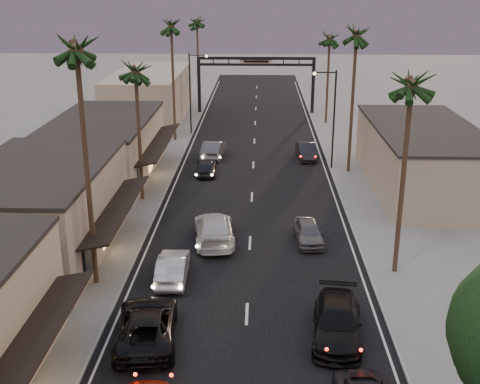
# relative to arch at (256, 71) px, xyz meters

# --- Properties ---
(ground) EXTENTS (200.00, 200.00, 0.00)m
(ground) POSITION_rel_arch_xyz_m (0.00, -30.00, -5.53)
(ground) COLOR slate
(ground) RESTS_ON ground
(road) EXTENTS (14.00, 120.00, 0.02)m
(road) POSITION_rel_arch_xyz_m (0.00, -25.00, -5.53)
(road) COLOR black
(road) RESTS_ON ground
(sidewalk_left) EXTENTS (5.00, 92.00, 0.12)m
(sidewalk_left) POSITION_rel_arch_xyz_m (-9.50, -18.00, -5.47)
(sidewalk_left) COLOR slate
(sidewalk_left) RESTS_ON ground
(sidewalk_right) EXTENTS (5.00, 92.00, 0.12)m
(sidewalk_right) POSITION_rel_arch_xyz_m (9.50, -18.00, -5.47)
(sidewalk_right) COLOR slate
(sidewalk_right) RESTS_ON ground
(storefront_mid) EXTENTS (8.00, 14.00, 5.50)m
(storefront_mid) POSITION_rel_arch_xyz_m (-13.00, -44.00, -2.78)
(storefront_mid) COLOR #A39883
(storefront_mid) RESTS_ON ground
(storefront_far) EXTENTS (8.00, 16.00, 5.00)m
(storefront_far) POSITION_rel_arch_xyz_m (-13.00, -28.00, -3.03)
(storefront_far) COLOR #BBAA8E
(storefront_far) RESTS_ON ground
(storefront_dist) EXTENTS (8.00, 20.00, 6.00)m
(storefront_dist) POSITION_rel_arch_xyz_m (-13.00, -5.00, -2.53)
(storefront_dist) COLOR #A39883
(storefront_dist) RESTS_ON ground
(building_right) EXTENTS (8.00, 18.00, 5.00)m
(building_right) POSITION_rel_arch_xyz_m (14.00, -30.00, -3.03)
(building_right) COLOR #A39883
(building_right) RESTS_ON ground
(arch) EXTENTS (15.20, 0.40, 7.27)m
(arch) POSITION_rel_arch_xyz_m (0.00, 0.00, 0.00)
(arch) COLOR black
(arch) RESTS_ON ground
(streetlight_right) EXTENTS (2.13, 0.30, 9.00)m
(streetlight_right) POSITION_rel_arch_xyz_m (6.92, -25.00, -0.20)
(streetlight_right) COLOR black
(streetlight_right) RESTS_ON ground
(streetlight_left) EXTENTS (2.13, 0.30, 9.00)m
(streetlight_left) POSITION_rel_arch_xyz_m (-6.92, -12.00, -0.20)
(streetlight_left) COLOR black
(streetlight_left) RESTS_ON ground
(palm_lb) EXTENTS (3.20, 3.20, 15.20)m
(palm_lb) POSITION_rel_arch_xyz_m (-8.60, -48.00, 7.85)
(palm_lb) COLOR #38281C
(palm_lb) RESTS_ON ground
(palm_lc) EXTENTS (3.20, 3.20, 12.20)m
(palm_lc) POSITION_rel_arch_xyz_m (-8.60, -34.00, 4.94)
(palm_lc) COLOR #38281C
(palm_lc) RESTS_ON ground
(palm_ld) EXTENTS (3.20, 3.20, 14.20)m
(palm_ld) POSITION_rel_arch_xyz_m (-8.60, -15.00, 6.88)
(palm_ld) COLOR #38281C
(palm_ld) RESTS_ON ground
(palm_ra) EXTENTS (3.20, 3.20, 13.20)m
(palm_ra) POSITION_rel_arch_xyz_m (8.60, -46.00, 5.91)
(palm_ra) COLOR #38281C
(palm_ra) RESTS_ON ground
(palm_rb) EXTENTS (3.20, 3.20, 14.20)m
(palm_rb) POSITION_rel_arch_xyz_m (8.60, -26.00, 6.88)
(palm_rb) COLOR #38281C
(palm_rb) RESTS_ON ground
(palm_rc) EXTENTS (3.20, 3.20, 12.20)m
(palm_rc) POSITION_rel_arch_xyz_m (8.60, -6.00, 4.94)
(palm_rc) COLOR #38281C
(palm_rc) RESTS_ON ground
(palm_far) EXTENTS (3.20, 3.20, 13.20)m
(palm_far) POSITION_rel_arch_xyz_m (-8.30, 8.00, 5.91)
(palm_far) COLOR #38281C
(palm_far) RESTS_ON ground
(oncoming_pickup) EXTENTS (3.38, 6.23, 1.66)m
(oncoming_pickup) POSITION_rel_arch_xyz_m (-4.70, -53.55, -4.70)
(oncoming_pickup) COLOR black
(oncoming_pickup) RESTS_ON ground
(oncoming_silver) EXTENTS (1.80, 4.72, 1.54)m
(oncoming_silver) POSITION_rel_arch_xyz_m (-4.34, -47.26, -4.77)
(oncoming_silver) COLOR #A0A0A5
(oncoming_silver) RESTS_ON ground
(oncoming_white) EXTENTS (3.20, 6.36, 1.77)m
(oncoming_white) POSITION_rel_arch_xyz_m (-2.37, -41.76, -4.65)
(oncoming_white) COLOR #BCBCBC
(oncoming_white) RESTS_ON ground
(oncoming_dgrey) EXTENTS (1.85, 4.24, 1.42)m
(oncoming_dgrey) POSITION_rel_arch_xyz_m (-4.17, -27.14, -4.82)
(oncoming_dgrey) COLOR black
(oncoming_dgrey) RESTS_ON ground
(oncoming_grey_far) EXTENTS (2.26, 5.25, 1.68)m
(oncoming_grey_far) POSITION_rel_arch_xyz_m (-3.94, -21.64, -4.69)
(oncoming_grey_far) COLOR #47474C
(oncoming_grey_far) RESTS_ON ground
(curbside_black) EXTENTS (2.94, 5.86, 1.63)m
(curbside_black) POSITION_rel_arch_xyz_m (4.37, -52.98, -4.72)
(curbside_black) COLOR black
(curbside_black) RESTS_ON ground
(curbside_grey) EXTENTS (2.00, 4.31, 1.43)m
(curbside_grey) POSITION_rel_arch_xyz_m (3.83, -41.71, -4.82)
(curbside_grey) COLOR #525358
(curbside_grey) RESTS_ON ground
(curbside_far) EXTENTS (1.97, 4.72, 1.52)m
(curbside_far) POSITION_rel_arch_xyz_m (5.11, -21.67, -4.77)
(curbside_far) COLOR black
(curbside_far) RESTS_ON ground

